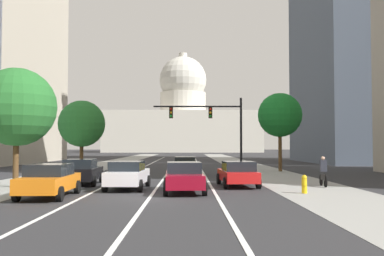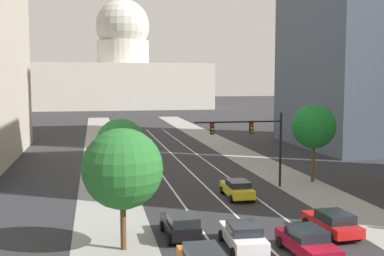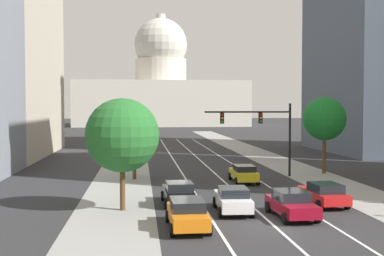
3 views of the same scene
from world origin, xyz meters
name	(u,v)px [view 3 (image 3 of 3)]	position (x,y,z in m)	size (l,w,h in m)	color
ground_plane	(193,154)	(0.00, 40.00, 0.00)	(400.00, 400.00, 0.00)	#2B2B2D
sidewalk_left	(127,159)	(-8.48, 35.00, 0.01)	(4.82, 130.00, 0.01)	gray
sidewalk_right	(266,157)	(8.48, 35.00, 0.01)	(4.82, 130.00, 0.01)	gray
lane_stripe_left	(179,168)	(-3.04, 25.00, 0.01)	(0.16, 90.00, 0.01)	white
lane_stripe_center	(209,168)	(0.00, 25.00, 0.01)	(0.16, 90.00, 0.01)	white
lane_stripe_right	(238,168)	(3.04, 25.00, 0.01)	(0.16, 90.00, 0.01)	white
capitol_building	(161,91)	(0.00, 139.90, 11.28)	(54.32, 27.80, 36.14)	beige
car_crimson	(291,204)	(1.52, 2.00, 0.78)	(2.18, 4.59, 1.51)	maroon
car_white	(233,199)	(-1.52, 3.66, 0.78)	(2.15, 4.54, 1.50)	silver
car_black	(178,192)	(-4.55, 6.26, 0.80)	(2.05, 4.07, 1.55)	black
car_orange	(187,213)	(-4.56, -0.01, 0.79)	(2.07, 4.57, 1.51)	orange
car_red	(323,194)	(4.56, 5.14, 0.75)	(2.19, 4.61, 1.45)	red
car_yellow	(244,173)	(1.52, 15.10, 0.76)	(1.98, 4.48, 1.45)	yellow
traffic_signal_mast	(263,126)	(3.93, 18.36, 4.54)	(7.76, 0.39, 6.52)	black
street_tree_mid_left	(122,135)	(-8.01, 4.94, 4.52)	(4.45, 4.45, 6.75)	#51381E
street_tree_near_left	(134,130)	(-7.43, 17.91, 4.21)	(4.01, 4.01, 6.23)	#51381E
street_tree_near_right	(325,119)	(10.08, 19.74, 5.10)	(4.00, 4.00, 7.11)	#51381E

